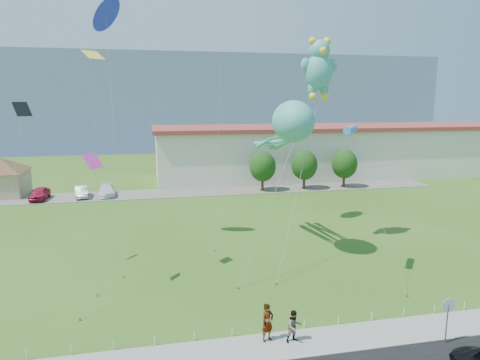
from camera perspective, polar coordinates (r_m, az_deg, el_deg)
The scene contains 23 objects.
ground at distance 25.23m, azimuth 0.73°, elevation -18.41°, with size 160.00×160.00×0.00m, color #2F5718.
sidewalk at distance 22.90m, azimuth 2.35°, elevation -21.55°, with size 80.00×2.50×0.10m, color gray.
parking_strip at distance 58.03m, azimuth -6.85°, elevation -1.65°, with size 70.00×6.00×0.06m, color #59544C.
hill_ridge at distance 141.62m, azimuth -10.11°, elevation 10.50°, with size 160.00×50.00×25.00m, color gray.
pavilion at distance 63.21m, azimuth -29.39°, elevation 0.82°, with size 9.20×9.20×5.00m.
warehouse at distance 72.88m, azimuth 13.25°, elevation 3.90°, with size 61.00×15.00×8.20m.
stop_sign at distance 24.76m, azimuth 25.99°, elevation -15.28°, with size 0.80×0.07×2.50m.
rope_fence at distance 24.00m, azimuth 1.45°, elevation -19.36°, with size 26.05×0.05×0.50m.
tree_near at distance 58.16m, azimuth 3.03°, elevation 1.80°, with size 3.60×3.60×5.47m.
tree_mid at distance 59.97m, azimuth 8.59°, elevation 1.97°, with size 3.60×3.60×5.47m.
tree_far at distance 62.31m, azimuth 13.77°, elevation 2.10°, with size 3.60×3.60×5.47m.
pedestrian_left at distance 22.99m, azimuth 3.69°, elevation -18.42°, with size 0.72×0.47×1.98m, color gray.
pedestrian_right at distance 23.07m, azimuth 7.24°, elevation -18.78°, with size 0.82×0.64×1.69m, color gray.
parked_car_red at distance 58.74m, azimuth -25.14°, elevation -1.65°, with size 1.80×4.49×1.53m, color maroon.
parked_car_silver at distance 58.15m, azimuth -20.42°, elevation -1.48°, with size 1.50×4.30×1.42m, color #B0B0B7.
parked_car_white at distance 57.99m, azimuth -17.34°, elevation -1.33°, with size 1.96×4.81×1.40m, color white.
octopus_kite at distance 33.62m, azimuth 6.48°, elevation 6.77°, with size 6.86×11.47×12.24m.
teddy_bear_kite at distance 36.41m, azimuth 10.49°, elevation 14.57°, with size 7.32×8.80×17.22m.
small_kite_yellow at distance 29.18m, azimuth -18.92°, elevation 11.81°, with size 1.29×3.42×15.48m.
small_kite_cyan at distance 29.39m, azimuth 14.57°, elevation 6.33°, with size 2.81×5.01×10.75m.
small_kite_black at distance 32.63m, azimuth -27.33°, elevation 6.03°, with size 1.75×5.75×12.07m.
small_kite_blue at distance 37.13m, azimuth -17.37°, elevation 19.64°, with size 1.80×8.22×19.55m.
small_kite_pink at distance 27.93m, azimuth -19.18°, elevation 0.59°, with size 1.42×4.80×8.93m.
Camera 1 is at (-4.85, -21.53, 12.21)m, focal length 32.00 mm.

